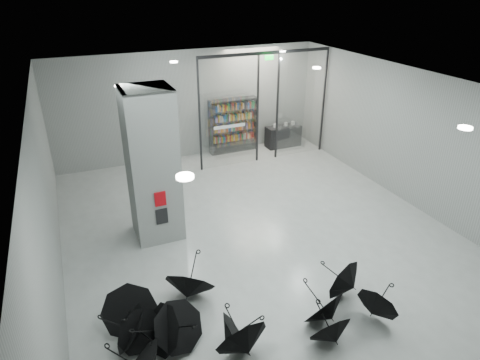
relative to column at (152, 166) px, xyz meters
name	(u,v)px	position (x,y,z in m)	size (l,w,h in m)	color
room	(278,147)	(2.50, -2.00, 0.84)	(14.00, 14.02, 4.01)	gray
column	(152,166)	(0.00, 0.00, 0.00)	(1.20, 1.20, 4.00)	slate
fire_cabinet	(160,199)	(0.00, -0.62, -0.65)	(0.28, 0.04, 0.38)	#A50A07
info_panel	(162,216)	(0.00, -0.62, -1.15)	(0.30, 0.03, 0.42)	black
exit_sign	(269,58)	(4.90, 3.30, 1.82)	(0.30, 0.06, 0.15)	#0CE533
glass_partition	(265,103)	(4.89, 3.50, 0.18)	(5.06, 0.08, 4.00)	silver
bookshelf	(233,125)	(4.15, 4.75, -0.94)	(1.92, 0.38, 2.12)	black
shop_counter	(283,136)	(6.22, 4.44, -1.57)	(1.42, 0.57, 0.85)	black
umbrella_cluster	(219,329)	(0.17, -4.23, -1.69)	(5.78, 4.13, 1.34)	black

